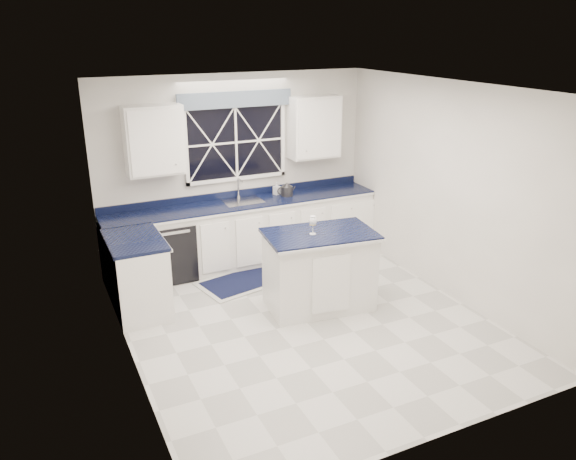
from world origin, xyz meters
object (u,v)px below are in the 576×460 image
faucet (239,188)px  wine_glass (313,222)px  island (319,270)px  soap_bottle (277,188)px  kettle (287,190)px  dishwasher (170,249)px

faucet → wine_glass: faucet is taller
island → wine_glass: 0.65m
island → soap_bottle: soap_bottle is taller
island → soap_bottle: (0.25, 1.80, 0.54)m
faucet → kettle: (0.68, -0.17, -0.07)m
wine_glass → soap_bottle: bearing=78.9°
island → wine_glass: (-0.11, -0.01, 0.64)m
wine_glass → soap_bottle: wine_glass is taller
dishwasher → wine_glass: 2.25m
soap_bottle → wine_glass: bearing=-101.1°
kettle → wine_glass: wine_glass is taller
wine_glass → soap_bottle: (0.36, 1.81, -0.10)m
kettle → soap_bottle: kettle is taller
kettle → faucet: bearing=172.9°
kettle → soap_bottle: bearing=137.4°
faucet → kettle: bearing=-13.7°
dishwasher → soap_bottle: bearing=5.1°
dishwasher → island: bearing=-49.1°
kettle → wine_glass: (-0.46, -1.69, 0.10)m
faucet → kettle: size_ratio=1.06×
kettle → soap_bottle: (-0.11, 0.12, 0.00)m
soap_bottle → kettle: bearing=-49.2°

